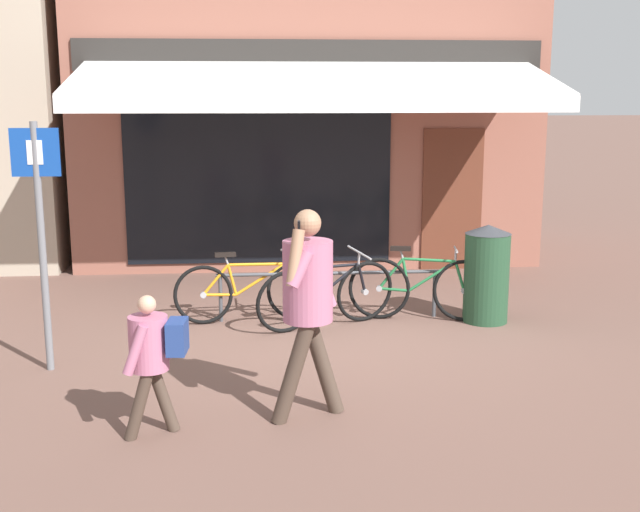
% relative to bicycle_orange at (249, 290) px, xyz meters
% --- Properties ---
extents(ground_plane, '(160.00, 160.00, 0.00)m').
position_rel_bicycle_orange_xyz_m(ground_plane, '(0.96, -0.30, -0.37)').
color(ground_plane, brown).
extents(shop_front, '(6.99, 5.00, 5.99)m').
position_rel_bicycle_orange_xyz_m(shop_front, '(0.92, 4.07, 2.62)').
color(shop_front, '#8E5647').
rests_on(shop_front, ground_plane).
extents(bike_rack_rail, '(2.62, 0.04, 0.57)m').
position_rel_bicycle_orange_xyz_m(bike_rack_rail, '(0.93, 0.00, 0.09)').
color(bike_rack_rail, '#47494F').
rests_on(bike_rack_rail, ground_plane).
extents(bicycle_orange, '(1.76, 0.52, 0.83)m').
position_rel_bicycle_orange_xyz_m(bicycle_orange, '(0.00, 0.00, 0.00)').
color(bicycle_orange, black).
rests_on(bicycle_orange, ground_plane).
extents(bicycle_black, '(1.64, 0.77, 0.89)m').
position_rel_bicycle_orange_xyz_m(bicycle_black, '(0.87, -0.35, 0.02)').
color(bicycle_black, black).
rests_on(bicycle_black, ground_plane).
extents(bicycle_green, '(1.69, 0.52, 0.87)m').
position_rel_bicycle_orange_xyz_m(bicycle_green, '(2.00, -0.11, 0.02)').
color(bicycle_green, black).
rests_on(bicycle_green, ground_plane).
extents(pedestrian_adult, '(0.63, 0.65, 1.74)m').
position_rel_bicycle_orange_xyz_m(pedestrian_adult, '(0.48, -2.87, 0.69)').
color(pedestrian_adult, '#47382D').
rests_on(pedestrian_adult, ground_plane).
extents(pedestrian_child, '(0.51, 0.47, 1.13)m').
position_rel_bicycle_orange_xyz_m(pedestrian_child, '(-0.72, -3.12, 0.32)').
color(pedestrian_child, '#47382D').
rests_on(pedestrian_child, ground_plane).
extents(litter_bin, '(0.53, 0.53, 1.14)m').
position_rel_bicycle_orange_xyz_m(litter_bin, '(2.73, -0.25, 0.20)').
color(litter_bin, '#23472D').
rests_on(litter_bin, ground_plane).
extents(parking_sign, '(0.44, 0.07, 2.36)m').
position_rel_bicycle_orange_xyz_m(parking_sign, '(-1.91, -1.52, 1.08)').
color(parking_sign, slate).
rests_on(parking_sign, ground_plane).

